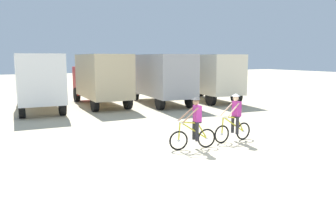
# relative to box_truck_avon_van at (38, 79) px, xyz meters

# --- Properties ---
(ground_plane) EXTENTS (120.00, 120.00, 0.00)m
(ground_plane) POSITION_rel_box_truck_avon_van_xyz_m (4.23, -12.30, -1.87)
(ground_plane) COLOR beige
(box_truck_avon_van) EXTENTS (2.59, 6.82, 3.35)m
(box_truck_avon_van) POSITION_rel_box_truck_avon_van_xyz_m (0.00, 0.00, 0.00)
(box_truck_avon_van) COLOR white
(box_truck_avon_van) RESTS_ON ground
(box_truck_tan_camper) EXTENTS (2.40, 6.75, 3.35)m
(box_truck_tan_camper) POSITION_rel_box_truck_avon_van_xyz_m (3.87, 0.36, 0.00)
(box_truck_tan_camper) COLOR #CCB78E
(box_truck_tan_camper) RESTS_ON ground
(box_truck_grey_hauler) EXTENTS (2.82, 6.89, 3.35)m
(box_truck_grey_hauler) POSITION_rel_box_truck_avon_van_xyz_m (7.72, -0.84, 0.00)
(box_truck_grey_hauler) COLOR #9E9EA3
(box_truck_grey_hauler) RESTS_ON ground
(box_truck_cream_rv) EXTENTS (2.76, 6.88, 3.35)m
(box_truck_cream_rv) POSITION_rel_box_truck_avon_van_xyz_m (11.51, -0.70, 0.00)
(box_truck_cream_rv) COLOR beige
(box_truck_cream_rv) RESTS_ON ground
(cyclist_orange_shirt) EXTENTS (1.72, 0.53, 1.82)m
(cyclist_orange_shirt) POSITION_rel_box_truck_avon_van_xyz_m (3.84, -11.36, -1.03)
(cyclist_orange_shirt) COLOR black
(cyclist_orange_shirt) RESTS_ON ground
(cyclist_cowboy_hat) EXTENTS (1.73, 0.52, 1.82)m
(cyclist_cowboy_hat) POSITION_rel_box_truck_avon_van_xyz_m (5.72, -11.15, -1.03)
(cyclist_cowboy_hat) COLOR black
(cyclist_cowboy_hat) RESTS_ON ground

